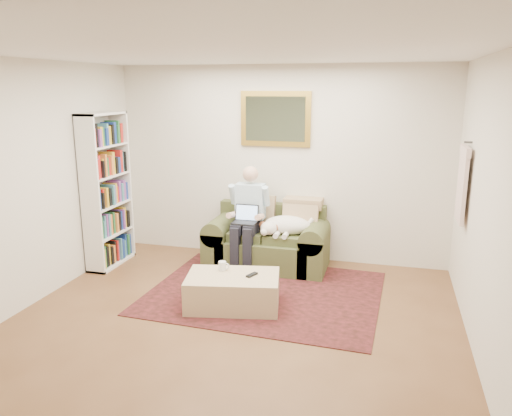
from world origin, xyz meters
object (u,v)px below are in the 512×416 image
at_px(laptop, 246,218).
at_px(sleeping_dog, 287,225).
at_px(bookshelf, 107,191).
at_px(ottoman, 233,291).
at_px(seated_man, 247,219).
at_px(coffee_mug, 222,266).
at_px(sofa, 267,246).

xyz_separation_m(laptop, sleeping_dog, (0.52, 0.13, -0.09)).
bearing_deg(bookshelf, laptop, 8.28).
distance_m(laptop, ottoman, 1.25).
bearing_deg(seated_man, coffee_mug, -88.66).
xyz_separation_m(laptop, coffee_mug, (0.02, -1.00, -0.29)).
relative_size(sofa, coffee_mug, 15.70).
height_order(coffee_mug, bookshelf, bookshelf).
distance_m(ottoman, bookshelf, 2.32).
relative_size(ottoman, coffee_mug, 9.78).
relative_size(laptop, coffee_mug, 3.05).
bearing_deg(coffee_mug, sleeping_dog, 66.38).
bearing_deg(bookshelf, seated_man, 10.16).
bearing_deg(ottoman, laptop, 99.27).
relative_size(ottoman, bookshelf, 0.49).
relative_size(sofa, ottoman, 1.61).
relative_size(seated_man, bookshelf, 0.66).
distance_m(coffee_mug, bookshelf, 2.06).
distance_m(seated_man, sleeping_dog, 0.52).
height_order(sleeping_dog, bookshelf, bookshelf).
relative_size(seated_man, ottoman, 1.35).
height_order(sleeping_dog, coffee_mug, sleeping_dog).
height_order(seated_man, coffee_mug, seated_man).
bearing_deg(seated_man, bookshelf, -169.84).
distance_m(sleeping_dog, ottoman, 1.36).
bearing_deg(coffee_mug, sofa, 80.09).
height_order(sofa, bookshelf, bookshelf).
relative_size(laptop, sleeping_dog, 0.47).
distance_m(seated_man, bookshelf, 1.87).
xyz_separation_m(ottoman, bookshelf, (-1.99, 0.86, 0.82)).
xyz_separation_m(ottoman, coffee_mug, (-0.16, 0.12, 0.23)).
distance_m(sofa, laptop, 0.52).
xyz_separation_m(sofa, sleeping_dog, (0.28, -0.08, 0.33)).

